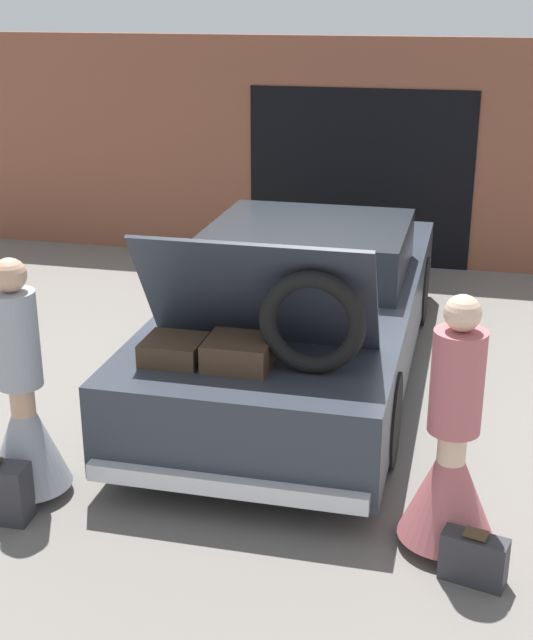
{
  "coord_description": "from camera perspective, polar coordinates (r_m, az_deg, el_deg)",
  "views": [
    {
      "loc": [
        1.44,
        -7.4,
        3.3
      ],
      "look_at": [
        0.0,
        -1.39,
        1.01
      ],
      "focal_mm": 50.0,
      "sensor_mm": 36.0,
      "label": 1
    }
  ],
  "objects": [
    {
      "name": "garage_wall_back",
      "position": [
        11.34,
        6.07,
        10.51
      ],
      "size": [
        12.0,
        0.14,
        2.8
      ],
      "color": "brown",
      "rests_on": "ground_plane"
    },
    {
      "name": "person_right",
      "position": [
        5.63,
        11.7,
        -8.87
      ],
      "size": [
        0.61,
        0.61,
        1.68
      ],
      "rotation": [
        0.0,
        0.0,
        1.68
      ],
      "color": "beige",
      "rests_on": "ground_plane"
    },
    {
      "name": "car",
      "position": [
        8.01,
        2.32,
        0.69
      ],
      "size": [
        2.03,
        5.13,
        1.76
      ],
      "color": "#2D333D",
      "rests_on": "ground_plane"
    },
    {
      "name": "ground_plane",
      "position": [
        8.23,
        2.25,
        -3.34
      ],
      "size": [
        40.0,
        40.0,
        0.0
      ],
      "primitive_type": "plane",
      "color": "slate"
    },
    {
      "name": "person_left",
      "position": [
        6.27,
        -15.26,
        -5.82
      ],
      "size": [
        0.58,
        0.58,
        1.71
      ],
      "rotation": [
        0.0,
        0.0,
        -1.81
      ],
      "color": "tan",
      "rests_on": "ground_plane"
    },
    {
      "name": "suitcase_beside_right_person",
      "position": [
        5.58,
        13.12,
        -14.64
      ],
      "size": [
        0.41,
        0.24,
        0.34
      ],
      "color": "#2D2D33",
      "rests_on": "ground_plane"
    }
  ]
}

